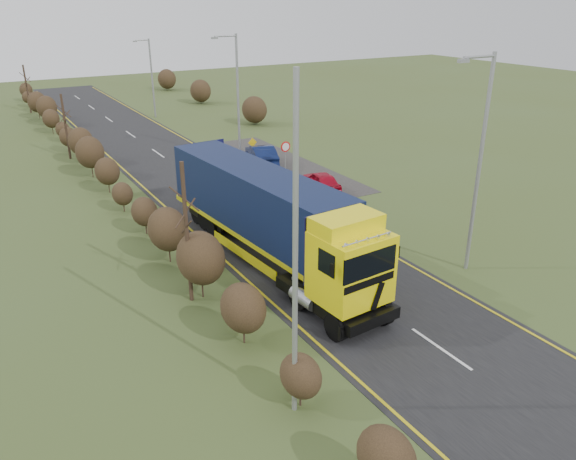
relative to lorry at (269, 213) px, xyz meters
The scene contains 14 objects.
ground 6.42m from the lorry, 71.76° to the right, with size 160.00×160.00×0.00m, color #414F22.
road 5.37m from the lorry, 67.11° to the left, with size 8.00×120.00×0.02m, color black.
layby 16.82m from the lorry, 59.86° to the left, with size 6.00×18.00×0.02m, color #292724.
lane_markings 5.11m from the lorry, 65.58° to the left, with size 7.52×116.00×0.01m.
hedgerow 4.81m from the lorry, 151.22° to the left, with size 2.24×102.04×6.05m.
lorry is the anchor object (origin of this frame).
car_red_hatchback 11.27m from the lorry, 43.51° to the left, with size 1.55×3.86×1.31m, color #AB081D.
car_blue_sedan 16.93m from the lorry, 63.31° to the left, with size 1.65×4.72×1.56m, color #0B153E.
streetlight_near 9.69m from the lorry, 35.53° to the right, with size 2.08×0.20×9.83m.
streetlight_mid 18.47m from the lorry, 68.87° to the left, with size 2.00×0.19×9.44m.
streetlight_far 37.63m from the lorry, 80.25° to the left, with size 1.71×0.18×7.97m.
left_pole 10.95m from the lorry, 114.53° to the right, with size 0.16×0.16×10.32m, color gray.
speed_sign 13.50m from the lorry, 56.47° to the left, with size 0.73×0.10×2.65m.
warning_board 17.82m from the lorry, 65.49° to the left, with size 0.73×0.11×1.93m.
Camera 1 is at (-13.53, -16.01, 11.89)m, focal length 35.00 mm.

